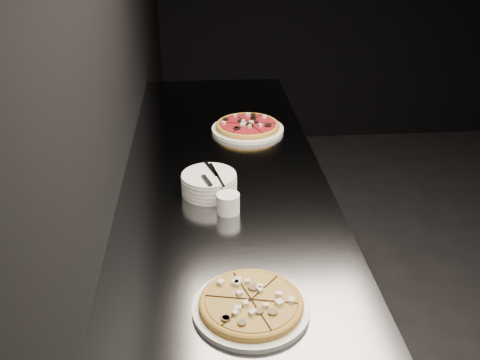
{
  "coord_description": "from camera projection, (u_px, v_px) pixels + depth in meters",
  "views": [
    {
      "loc": [
        -2.21,
        -1.71,
        1.83
      ],
      "look_at": [
        -2.08,
        -0.06,
        0.95
      ],
      "focal_mm": 40.0,
      "sensor_mm": 36.0,
      "label": 1
    }
  ],
  "objects": [
    {
      "name": "wall_left",
      "position": [
        106.0,
        51.0,
        1.68
      ],
      "size": [
        0.02,
        5.0,
        2.8
      ],
      "primitive_type": "cube",
      "color": "black",
      "rests_on": "floor"
    },
    {
      "name": "counter",
      "position": [
        226.0,
        282.0,
        2.15
      ],
      "size": [
        0.74,
        2.44,
        0.92
      ],
      "color": "slate",
      "rests_on": "floor"
    },
    {
      "name": "pizza_mushroom",
      "position": [
        251.0,
        304.0,
        1.32
      ],
      "size": [
        0.31,
        0.31,
        0.03
      ],
      "rotation": [
        0.0,
        0.0,
        -0.21
      ],
      "color": "white",
      "rests_on": "counter"
    },
    {
      "name": "pizza_tomato",
      "position": [
        248.0,
        127.0,
        2.34
      ],
      "size": [
        0.32,
        0.32,
        0.04
      ],
      "rotation": [
        0.0,
        0.0,
        -0.09
      ],
      "color": "white",
      "rests_on": "counter"
    },
    {
      "name": "plate_stack",
      "position": [
        209.0,
        183.0,
        1.84
      ],
      "size": [
        0.19,
        0.19,
        0.07
      ],
      "color": "white",
      "rests_on": "counter"
    },
    {
      "name": "cutlery",
      "position": [
        211.0,
        176.0,
        1.81
      ],
      "size": [
        0.06,
        0.2,
        0.01
      ],
      "rotation": [
        0.0,
        0.0,
        0.32
      ],
      "color": "silver",
      "rests_on": "plate_stack"
    },
    {
      "name": "ramekin",
      "position": [
        228.0,
        203.0,
        1.73
      ],
      "size": [
        0.08,
        0.08,
        0.07
      ],
      "color": "white",
      "rests_on": "counter"
    }
  ]
}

